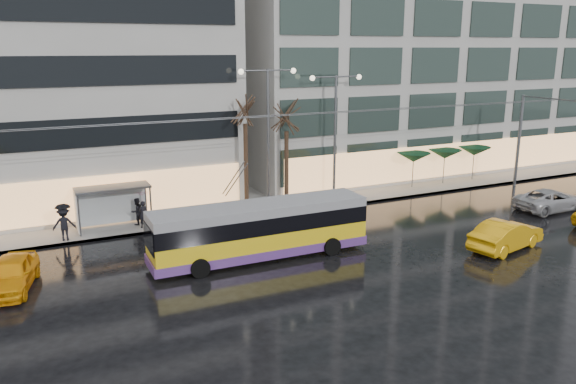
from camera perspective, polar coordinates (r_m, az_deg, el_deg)
ground at (r=27.54m, az=3.38°, el=-7.83°), size 140.00×140.00×0.00m
sidewalk at (r=40.36m, az=-3.79°, el=-0.45°), size 80.00×10.00×0.15m
kerb at (r=35.99m, az=-0.83°, el=-2.28°), size 80.00×0.10×0.15m
building_right at (r=51.92m, az=12.15°, el=16.59°), size 32.00×14.00×25.00m
trolleybus at (r=28.46m, az=-2.84°, el=-4.06°), size 11.23×4.45×5.19m
catenary at (r=33.61m, az=-1.60°, el=3.85°), size 42.24×5.12×7.00m
bus_shelter at (r=34.22m, az=-18.01°, el=-0.61°), size 4.20×1.60×2.51m
street_lamp_near at (r=36.33m, az=-2.04°, el=7.42°), size 3.96×0.36×9.03m
street_lamp_far at (r=38.63m, az=4.83°, el=7.38°), size 3.96×0.36×8.53m
tree_a at (r=35.82m, az=-4.41°, el=9.05°), size 3.20×3.20×8.40m
tree_b at (r=37.27m, az=-0.16°, el=8.24°), size 3.20×3.20×7.70m
parasol_a at (r=43.23m, az=12.64°, el=3.45°), size 2.50×2.50×2.65m
parasol_b at (r=45.14m, az=15.64°, el=3.72°), size 2.50×2.50×2.65m
parasol_c at (r=47.15m, az=18.40°, el=3.96°), size 2.50×2.50×2.65m
taxi_a at (r=27.85m, az=-26.31°, el=-7.47°), size 2.74×4.69×1.50m
taxi_b at (r=32.03m, az=21.28°, el=-4.09°), size 5.06×2.69×1.58m
sedan_silver at (r=40.84m, az=25.17°, el=-0.72°), size 5.16×2.44×1.42m
pedestrian_a at (r=33.86m, az=-14.58°, el=-1.13°), size 1.23×1.24×2.19m
pedestrian_b at (r=34.65m, az=-15.10°, el=-1.92°), size 0.99×0.93×1.63m
pedestrian_c at (r=33.01m, az=-21.82°, el=-2.71°), size 1.32×0.93×2.11m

